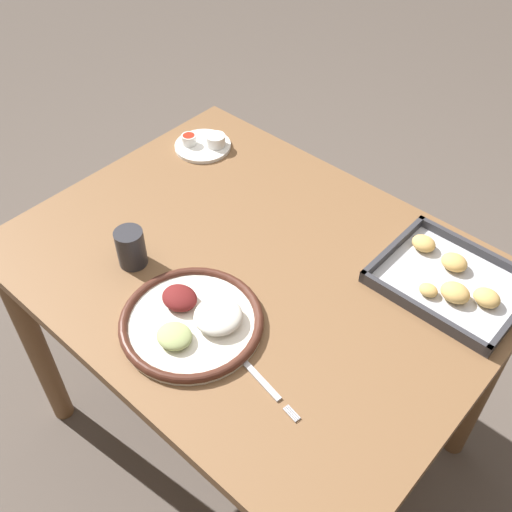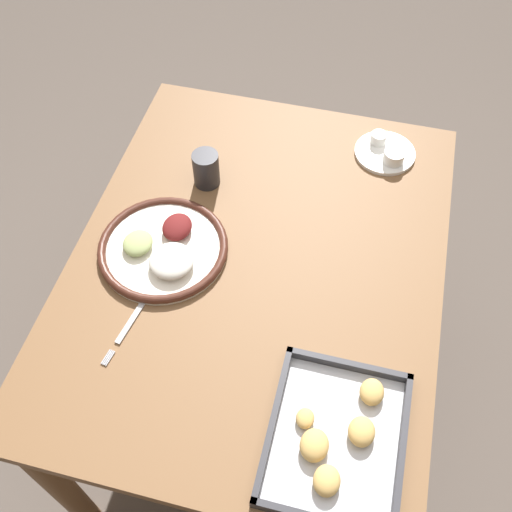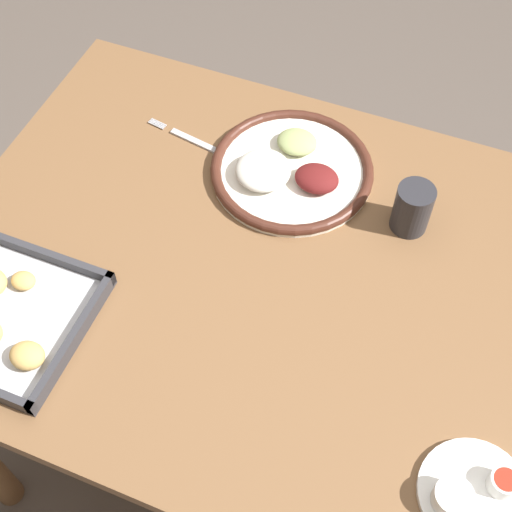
% 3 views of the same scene
% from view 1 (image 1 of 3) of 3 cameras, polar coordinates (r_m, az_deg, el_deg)
% --- Properties ---
extents(ground_plane, '(8.00, 8.00, 0.00)m').
position_cam_1_polar(ground_plane, '(1.96, -0.15, -16.02)').
color(ground_plane, '#564C44').
extents(dining_table, '(1.09, 0.83, 0.74)m').
position_cam_1_polar(dining_table, '(1.44, -0.20, -3.98)').
color(dining_table, brown).
rests_on(dining_table, ground_plane).
extents(dinner_plate, '(0.30, 0.30, 0.05)m').
position_cam_1_polar(dinner_plate, '(1.24, -6.02, -6.13)').
color(dinner_plate, white).
rests_on(dinner_plate, dining_table).
extents(fork, '(0.19, 0.04, 0.00)m').
position_cam_1_polar(fork, '(1.16, 0.55, -11.81)').
color(fork, '#B2B2B7').
rests_on(fork, dining_table).
extents(saucer_plate, '(0.16, 0.16, 0.04)m').
position_cam_1_polar(saucer_plate, '(1.70, -4.95, 10.62)').
color(saucer_plate, white).
rests_on(saucer_plate, dining_table).
extents(baking_tray, '(0.31, 0.25, 0.04)m').
position_cam_1_polar(baking_tray, '(1.37, 18.09, -2.20)').
color(baking_tray, '#333338').
rests_on(baking_tray, dining_table).
extents(drinking_cup, '(0.06, 0.06, 0.09)m').
position_cam_1_polar(drinking_cup, '(1.36, -11.83, 0.78)').
color(drinking_cup, '#28282D').
rests_on(drinking_cup, dining_table).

